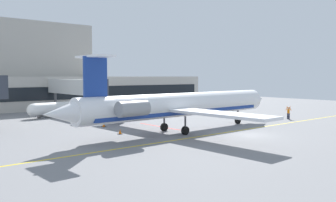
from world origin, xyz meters
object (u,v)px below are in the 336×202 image
at_px(baggage_tug, 186,104).
at_px(fuel_tank, 54,109).
at_px(marshaller, 288,113).
at_px(regional_jet, 179,105).
at_px(pushback_tractor, 113,115).

distance_m(baggage_tug, fuel_tank, 24.38).
bearing_deg(marshaller, fuel_tank, 136.34).
distance_m(regional_jet, marshaller, 20.41).
height_order(pushback_tractor, marshaller, pushback_tractor).
relative_size(pushback_tractor, fuel_tank, 0.52).
xyz_separation_m(pushback_tractor, marshaller, (21.38, -13.18, -0.10)).
xyz_separation_m(pushback_tractor, fuel_tank, (-3.87, 10.92, 0.25)).
bearing_deg(pushback_tractor, baggage_tug, 20.37).
bearing_deg(baggage_tug, regional_jet, -134.21).
height_order(regional_jet, pushback_tractor, regional_jet).
bearing_deg(pushback_tractor, fuel_tank, 109.53).
height_order(pushback_tractor, fuel_tank, pushback_tractor).
relative_size(regional_jet, marshaller, 16.97).
bearing_deg(marshaller, pushback_tractor, 148.35).
height_order(regional_jet, fuel_tank, regional_jet).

